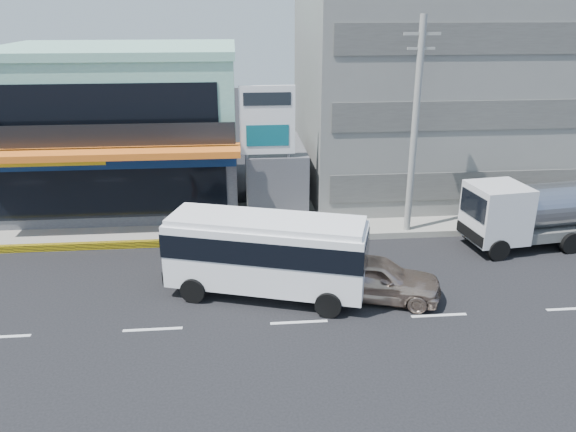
% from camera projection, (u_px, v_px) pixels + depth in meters
% --- Properties ---
extents(ground, '(120.00, 120.00, 0.00)m').
position_uv_depth(ground, '(299.00, 322.00, 19.46)').
color(ground, black).
rests_on(ground, ground).
extents(sidewalk, '(70.00, 5.00, 0.30)m').
position_uv_depth(sidewalk, '(375.00, 217.00, 28.70)').
color(sidewalk, gray).
rests_on(sidewalk, ground).
extents(shop_building, '(12.40, 11.70, 8.00)m').
position_uv_depth(shop_building, '(124.00, 130.00, 30.37)').
color(shop_building, '#403F44').
rests_on(shop_building, ground).
extents(concrete_building, '(16.00, 12.00, 14.00)m').
position_uv_depth(concrete_building, '(445.00, 68.00, 31.86)').
color(concrete_building, slate).
rests_on(concrete_building, ground).
extents(gap_structure, '(3.00, 6.00, 3.50)m').
position_uv_depth(gap_structure, '(274.00, 176.00, 30.04)').
color(gap_structure, '#403F44').
rests_on(gap_structure, ground).
extents(satellite_dish, '(1.50, 1.50, 0.15)m').
position_uv_depth(satellite_dish, '(275.00, 147.00, 28.46)').
color(satellite_dish, slate).
rests_on(satellite_dish, gap_structure).
extents(billboard, '(2.60, 0.18, 6.90)m').
position_uv_depth(billboard, '(267.00, 128.00, 26.27)').
color(billboard, gray).
rests_on(billboard, ground).
extents(utility_pole_near, '(1.60, 0.30, 10.00)m').
position_uv_depth(utility_pole_near, '(415.00, 129.00, 25.07)').
color(utility_pole_near, '#999993').
rests_on(utility_pole_near, ground).
extents(minibus, '(7.75, 4.47, 3.09)m').
position_uv_depth(minibus, '(266.00, 250.00, 20.74)').
color(minibus, white).
rests_on(minibus, ground).
extents(sedan, '(5.21, 3.29, 1.65)m').
position_uv_depth(sedan, '(375.00, 278.00, 20.83)').
color(sedan, '#BCA28F').
rests_on(sedan, ground).
extents(tanker_truck, '(7.89, 3.28, 3.02)m').
position_uv_depth(tanker_truck, '(543.00, 212.00, 25.22)').
color(tanker_truck, silver).
rests_on(tanker_truck, ground).
extents(motorcycle_rider, '(1.70, 0.74, 2.12)m').
position_uv_depth(motorcycle_rider, '(190.00, 234.00, 25.20)').
color(motorcycle_rider, '#5F190D').
rests_on(motorcycle_rider, ground).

